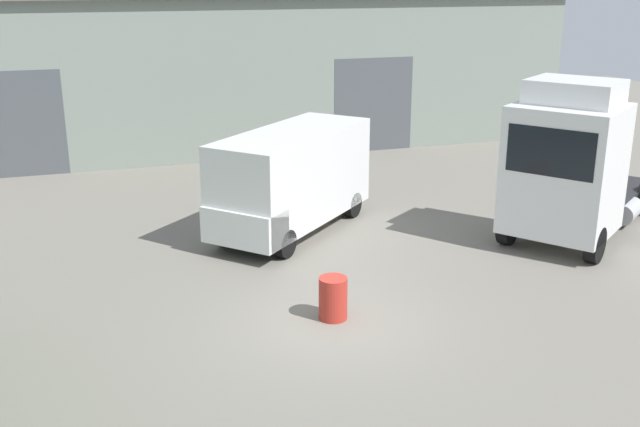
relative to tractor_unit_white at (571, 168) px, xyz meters
The scene contains 5 objects.
ground_plane 8.14m from the tractor_unit_white, 159.39° to the right, with size 60.00×60.00×0.00m, color slate.
warehouse_building 17.17m from the tractor_unit_white, 115.54° to the left, with size 29.91×8.98×6.06m.
tractor_unit_white is the anchor object (origin of this frame).
delivery_van_white 7.22m from the tractor_unit_white, 156.55° to the left, with size 5.29×5.15×2.74m.
oil_drum 7.80m from the tractor_unit_white, 160.77° to the right, with size 0.58×0.58×0.88m.
Camera 1 is at (-4.30, -12.78, 6.67)m, focal length 42.00 mm.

